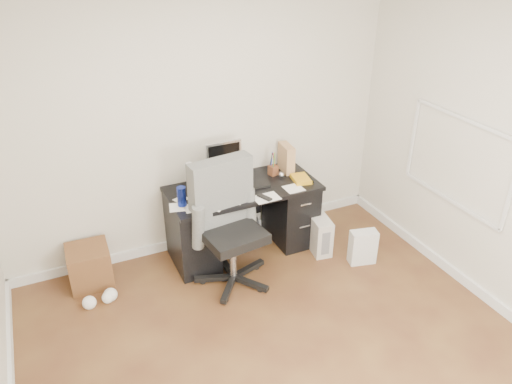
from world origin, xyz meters
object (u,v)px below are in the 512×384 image
lcd_monitor (224,163)px  office_chair (232,228)px  keyboard (251,187)px  pc_tower (318,233)px  wicker_basket (90,266)px  desk (243,217)px

lcd_monitor → office_chair: same height
keyboard → pc_tower: 0.90m
office_chair → wicker_basket: (-1.25, 0.55, -0.41)m
desk → wicker_basket: (-1.55, 0.11, -0.21)m
lcd_monitor → pc_tower: 1.25m
lcd_monitor → keyboard: (0.21, -0.19, -0.22)m
desk → pc_tower: desk is taller
desk → lcd_monitor: lcd_monitor is taller
desk → office_chair: bearing=-123.9°
keyboard → pc_tower: bearing=-19.9°
pc_tower → wicker_basket: pc_tower is taller
lcd_monitor → pc_tower: size_ratio=1.18×
pc_tower → office_chair: bearing=-163.8°
desk → pc_tower: size_ratio=3.80×
lcd_monitor → office_chair: (-0.16, -0.59, -0.38)m
desk → lcd_monitor: size_ratio=3.23×
wicker_basket → keyboard: bearing=-5.5°
desk → lcd_monitor: (-0.14, 0.14, 0.58)m
office_chair → wicker_basket: size_ratio=3.16×
lcd_monitor → keyboard: bearing=-43.3°
keyboard → wicker_basket: 1.72m
office_chair → keyboard: bearing=40.1°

